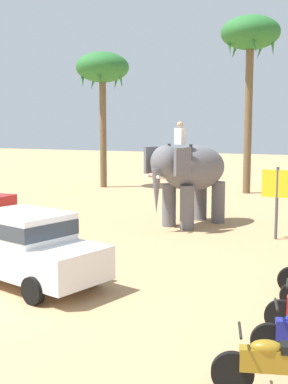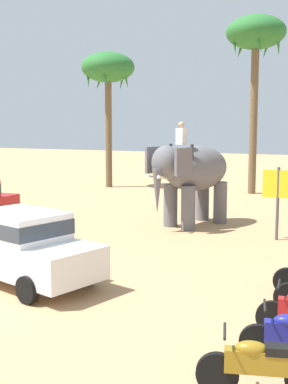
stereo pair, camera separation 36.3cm
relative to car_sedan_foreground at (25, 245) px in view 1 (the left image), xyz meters
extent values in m
plane|color=tan|center=(-0.06, -0.46, -0.93)|extent=(120.00, 120.00, 0.00)
cube|color=white|center=(0.04, -0.01, -0.25)|extent=(4.38, 2.57, 0.76)
cube|color=white|center=(-0.06, 0.01, 0.45)|extent=(2.40, 1.99, 0.64)
cube|color=#2D3842|center=(-0.06, 0.01, 0.45)|extent=(2.42, 2.01, 0.35)
cylinder|color=black|center=(1.47, 0.54, -0.63)|extent=(0.63, 0.31, 0.60)
cylinder|color=black|center=(1.08, -1.12, -0.63)|extent=(0.63, 0.31, 0.60)
cylinder|color=black|center=(-1.01, 1.10, -0.63)|extent=(0.63, 0.31, 0.60)
cylinder|color=black|center=(-5.44, 5.56, -0.63)|extent=(0.24, 0.62, 0.60)
ellipsoid|color=slate|center=(1.04, 8.63, 1.22)|extent=(2.53, 3.45, 1.70)
cylinder|color=slate|center=(1.15, 7.61, -0.13)|extent=(0.52, 0.52, 1.60)
cylinder|color=slate|center=(0.32, 7.90, -0.13)|extent=(0.52, 0.52, 1.60)
cylinder|color=slate|center=(1.76, 9.37, -0.13)|extent=(0.52, 0.52, 1.60)
cylinder|color=slate|center=(0.93, 9.66, -0.13)|extent=(0.52, 0.52, 1.60)
ellipsoid|color=slate|center=(0.51, 7.10, 1.52)|extent=(1.37, 1.30, 1.20)
cube|color=slate|center=(1.22, 6.95, 1.57)|extent=(0.38, 0.80, 0.96)
cube|color=slate|center=(-0.14, 7.43, 1.57)|extent=(0.38, 0.80, 0.96)
cone|color=slate|center=(0.36, 6.67, 0.52)|extent=(0.46, 0.46, 1.60)
cone|color=beige|center=(0.62, 6.63, 1.02)|extent=(0.30, 0.57, 0.21)
cone|color=beige|center=(0.13, 6.80, 1.02)|extent=(0.30, 0.57, 0.21)
cube|color=white|center=(0.76, 7.83, 2.42)|extent=(0.40, 0.34, 0.60)
sphere|color=tan|center=(0.76, 7.83, 2.84)|extent=(0.22, 0.22, 0.22)
cylinder|color=#333338|center=(1.25, 7.66, 1.87)|extent=(0.12, 0.12, 0.55)
cylinder|color=#333338|center=(0.27, 8.00, 1.87)|extent=(0.12, 0.12, 0.55)
cylinder|color=black|center=(5.82, -2.77, -0.63)|extent=(0.60, 0.28, 0.60)
cube|color=olive|center=(6.39, -2.59, -0.41)|extent=(1.03, 0.50, 0.32)
ellipsoid|color=olive|center=(6.25, -2.63, -0.23)|extent=(0.49, 0.36, 0.20)
cylinder|color=black|center=(5.91, -2.74, -0.01)|extent=(0.21, 0.54, 0.04)
cylinder|color=black|center=(6.06, -1.52, -0.63)|extent=(0.61, 0.25, 0.60)
cylinder|color=black|center=(6.15, -1.50, -0.01)|extent=(0.18, 0.54, 0.04)
cylinder|color=black|center=(6.02, -0.33, -0.63)|extent=(0.61, 0.19, 0.60)
cylinder|color=black|center=(6.11, -0.31, -0.01)|extent=(0.12, 0.55, 0.04)
cylinder|color=brown|center=(0.50, 18.59, 3.35)|extent=(0.42, 0.42, 8.55)
ellipsoid|color=#286B2D|center=(0.50, 18.59, 7.82)|extent=(3.20, 3.20, 1.80)
cone|color=#286B2D|center=(1.70, 18.59, 7.32)|extent=(0.40, 0.92, 1.64)
cone|color=#286B2D|center=(0.87, 19.73, 7.32)|extent=(0.91, 0.57, 1.67)
cone|color=#286B2D|center=(-0.47, 19.29, 7.32)|extent=(0.73, 0.83, 1.69)
cone|color=#286B2D|center=(-0.47, 17.88, 7.32)|extent=(0.73, 0.83, 1.69)
cone|color=#286B2D|center=(0.87, 17.44, 7.32)|extent=(0.91, 0.57, 1.67)
cylinder|color=brown|center=(-8.18, 17.59, 2.60)|extent=(0.40, 0.40, 7.06)
ellipsoid|color=#286B2D|center=(-8.18, 17.59, 6.33)|extent=(3.20, 3.20, 1.80)
cone|color=#286B2D|center=(-6.98, 17.59, 5.83)|extent=(0.40, 0.92, 1.64)
cone|color=#286B2D|center=(-7.81, 18.73, 5.83)|extent=(0.91, 0.57, 1.67)
cone|color=#286B2D|center=(-9.15, 18.29, 5.83)|extent=(0.73, 0.83, 1.69)
cone|color=#286B2D|center=(-9.15, 16.88, 5.83)|extent=(0.73, 0.83, 1.69)
cone|color=#286B2D|center=(-7.81, 16.45, 5.83)|extent=(0.91, 0.57, 1.67)
cylinder|color=#4C4C51|center=(4.38, 7.37, 0.27)|extent=(0.10, 0.10, 2.40)
cube|color=yellow|center=(4.38, 7.37, 0.92)|extent=(1.00, 0.08, 0.90)
camera|label=1|loc=(7.61, -9.29, 2.76)|focal=47.38mm
camera|label=2|loc=(7.94, -9.13, 2.76)|focal=47.38mm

